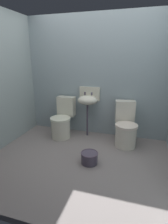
# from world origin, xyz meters

# --- Properties ---
(ground_plane) EXTENTS (3.26, 2.54, 0.08)m
(ground_plane) POSITION_xyz_m (0.00, 0.00, -0.04)
(ground_plane) COLOR gray
(wall_back) EXTENTS (3.26, 0.10, 2.35)m
(wall_back) POSITION_xyz_m (0.00, 1.12, 1.18)
(wall_back) COLOR #8FA0A7
(wall_back) RESTS_ON ground
(toilet_left) EXTENTS (0.41, 0.60, 0.78)m
(toilet_left) POSITION_xyz_m (-0.59, 0.72, 0.32)
(toilet_left) COLOR silver
(toilet_left) RESTS_ON ground
(toilet_right) EXTENTS (0.49, 0.65, 0.78)m
(toilet_right) POSITION_xyz_m (0.66, 0.72, 0.32)
(toilet_right) COLOR silver
(toilet_right) RESTS_ON ground
(sink) EXTENTS (0.42, 0.35, 0.99)m
(sink) POSITION_xyz_m (-0.11, 0.91, 0.75)
(sink) COLOR #4A4253
(sink) RESTS_ON ground
(bucket) EXTENTS (0.27, 0.27, 0.18)m
(bucket) POSITION_xyz_m (0.19, -0.09, 0.09)
(bucket) COLOR #4A4253
(bucket) RESTS_ON ground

